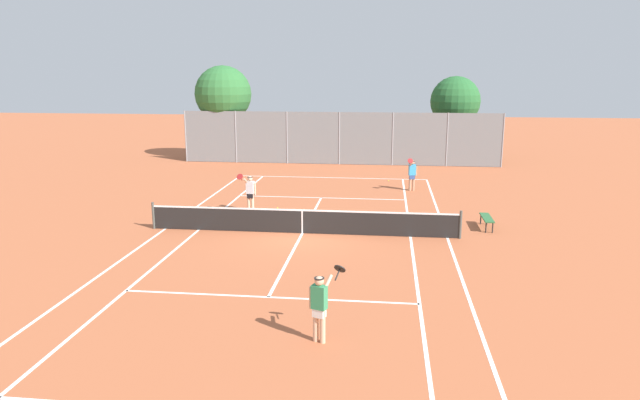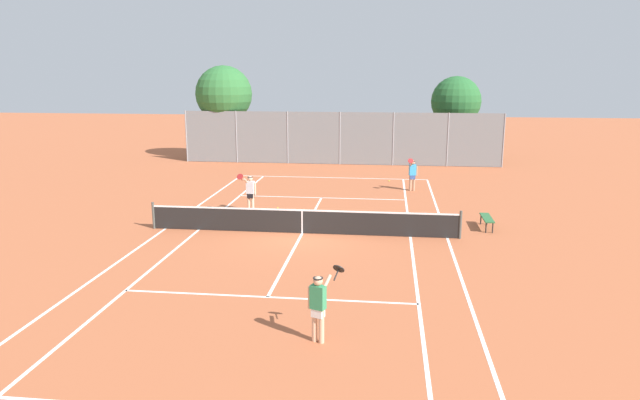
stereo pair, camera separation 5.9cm
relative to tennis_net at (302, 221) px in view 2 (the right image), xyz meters
name	(u,v)px [view 2 (the right image)]	position (x,y,z in m)	size (l,w,h in m)	color
ground_plane	(302,233)	(0.00, 0.00, -0.51)	(120.00, 120.00, 0.00)	#B25B38
court_line_markings	(302,233)	(0.00, 0.00, -0.51)	(11.10, 23.90, 0.01)	white
tennis_net	(302,221)	(0.00, 0.00, 0.00)	(12.00, 0.10, 1.07)	#474C47
player_near_side	(318,304)	(1.72, -8.87, 0.42)	(0.84, 0.69, 1.77)	#D8A884
player_far_left	(250,191)	(-2.80, 3.21, 0.42)	(0.74, 0.72, 1.77)	beige
player_far_right	(412,173)	(4.51, 8.69, 0.42)	(0.55, 0.83, 1.77)	tan
loose_tennis_ball_0	(389,181)	(3.31, 11.15, -0.48)	(0.07, 0.07, 0.07)	#D1DB33
loose_tennis_ball_1	(214,226)	(-3.66, 0.47, -0.48)	(0.07, 0.07, 0.07)	#D1DB33
loose_tennis_ball_2	(278,208)	(-1.71, 3.89, -0.48)	(0.07, 0.07, 0.07)	#D1DB33
courtside_bench	(487,219)	(7.17, 1.57, -0.10)	(0.36, 1.50, 0.47)	#2D6638
back_fence	(340,138)	(0.00, 16.88, 1.24)	(21.27, 0.08, 3.51)	gray
tree_behind_left	(225,95)	(-8.20, 18.37, 3.96)	(3.93, 3.93, 6.53)	brown
tree_behind_right	(455,103)	(7.81, 20.50, 3.45)	(3.48, 3.48, 5.80)	brown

